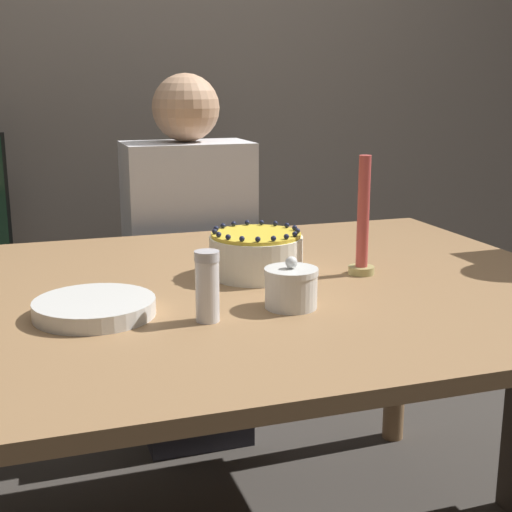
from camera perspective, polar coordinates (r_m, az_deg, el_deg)
wall_behind at (r=2.86m, az=-10.36°, el=16.01°), size 8.00×0.05×2.60m
dining_table at (r=1.58m, az=-2.03°, el=-5.56°), size 1.56×1.17×0.75m
cake at (r=1.62m, az=-0.00°, el=0.14°), size 0.21×0.21×0.11m
sugar_bowl at (r=1.39m, az=2.83°, el=-2.53°), size 0.11×0.11×0.10m
sugar_shaker at (r=1.31m, az=-3.92°, el=-2.41°), size 0.05×0.05×0.13m
plate_stack at (r=1.38m, az=-12.79°, el=-4.05°), size 0.23×0.23×0.03m
candle at (r=1.63m, az=8.58°, el=2.31°), size 0.06×0.06×0.27m
person_man_blue_shirt at (r=2.36m, az=-5.32°, el=-2.31°), size 0.40×0.34×1.20m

